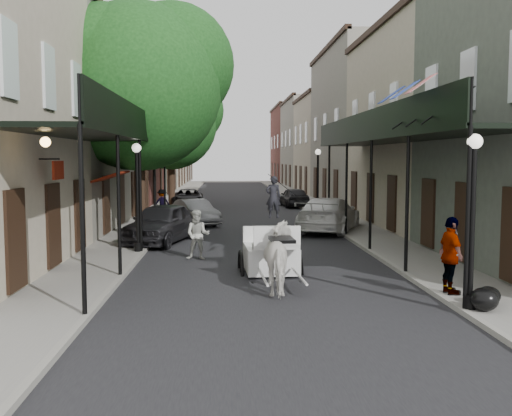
{
  "coord_description": "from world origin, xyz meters",
  "views": [
    {
      "loc": [
        -1.11,
        -13.66,
        3.32
      ],
      "look_at": [
        -0.03,
        5.99,
        1.6
      ],
      "focal_mm": 40.0,
      "sensor_mm": 36.0,
      "label": 1
    }
  ],
  "objects": [
    {
      "name": "ground",
      "position": [
        0.0,
        0.0,
        0.0
      ],
      "size": [
        140.0,
        140.0,
        0.0
      ],
      "primitive_type": "plane",
      "color": "gray",
      "rests_on": "ground"
    },
    {
      "name": "road",
      "position": [
        0.0,
        20.0,
        0.01
      ],
      "size": [
        8.0,
        90.0,
        0.01
      ],
      "primitive_type": "cube",
      "color": "black",
      "rests_on": "ground"
    },
    {
      "name": "sidewalk_left",
      "position": [
        -5.0,
        20.0,
        0.06
      ],
      "size": [
        2.2,
        90.0,
        0.12
      ],
      "primitive_type": "cube",
      "color": "gray",
      "rests_on": "ground"
    },
    {
      "name": "sidewalk_right",
      "position": [
        5.0,
        20.0,
        0.06
      ],
      "size": [
        2.2,
        90.0,
        0.12
      ],
      "primitive_type": "cube",
      "color": "gray",
      "rests_on": "ground"
    },
    {
      "name": "building_row_left",
      "position": [
        -8.6,
        30.0,
        5.25
      ],
      "size": [
        5.0,
        80.0,
        10.5
      ],
      "primitive_type": "cube",
      "color": "#B3A68F",
      "rests_on": "ground"
    },
    {
      "name": "building_row_right",
      "position": [
        8.6,
        30.0,
        5.25
      ],
      "size": [
        5.0,
        80.0,
        10.5
      ],
      "primitive_type": "cube",
      "color": "gray",
      "rests_on": "ground"
    },
    {
      "name": "gallery_left",
      "position": [
        -4.79,
        6.98,
        4.05
      ],
      "size": [
        2.2,
        18.05,
        4.88
      ],
      "color": "black",
      "rests_on": "sidewalk_left"
    },
    {
      "name": "gallery_right",
      "position": [
        4.79,
        6.98,
        4.05
      ],
      "size": [
        2.2,
        18.05,
        4.88
      ],
      "color": "black",
      "rests_on": "sidewalk_right"
    },
    {
      "name": "tree_near",
      "position": [
        -4.2,
        10.18,
        6.49
      ],
      "size": [
        7.31,
        6.8,
        9.63
      ],
      "color": "#382619",
      "rests_on": "sidewalk_left"
    },
    {
      "name": "tree_far",
      "position": [
        -4.25,
        24.18,
        5.84
      ],
      "size": [
        6.45,
        6.0,
        8.61
      ],
      "color": "#382619",
      "rests_on": "sidewalk_left"
    },
    {
      "name": "lamppost_right_near",
      "position": [
        4.1,
        -2.0,
        2.05
      ],
      "size": [
        0.32,
        0.32,
        3.71
      ],
      "color": "black",
      "rests_on": "sidewalk_right"
    },
    {
      "name": "lamppost_left",
      "position": [
        -4.1,
        6.0,
        2.05
      ],
      "size": [
        0.32,
        0.32,
        3.71
      ],
      "color": "black",
      "rests_on": "sidewalk_left"
    },
    {
      "name": "lamppost_right_far",
      "position": [
        4.1,
        18.0,
        2.05
      ],
      "size": [
        0.32,
        0.32,
        3.71
      ],
      "color": "black",
      "rests_on": "sidewalk_right"
    },
    {
      "name": "horse",
      "position": [
        0.31,
        0.29,
        0.85
      ],
      "size": [
        1.02,
        2.07,
        1.71
      ],
      "primitive_type": "imported",
      "rotation": [
        0.0,
        0.0,
        3.19
      ],
      "color": "silver",
      "rests_on": "ground"
    },
    {
      "name": "carriage",
      "position": [
        0.18,
        2.95,
        1.11
      ],
      "size": [
        1.85,
        2.59,
        2.86
      ],
      "rotation": [
        0.0,
        0.0,
        0.05
      ],
      "color": "black",
      "rests_on": "ground"
    },
    {
      "name": "pedestrian_walking",
      "position": [
        -2.0,
        4.91,
        0.82
      ],
      "size": [
        0.89,
        0.74,
        1.64
      ],
      "primitive_type": "imported",
      "rotation": [
        0.0,
        0.0,
        -0.16
      ],
      "color": "#B5B7AC",
      "rests_on": "ground"
    },
    {
      "name": "pedestrian_sidewalk_left",
      "position": [
        -4.59,
        18.06,
        0.86
      ],
      "size": [
        1.1,
        0.9,
        1.49
      ],
      "primitive_type": "imported",
      "rotation": [
        0.0,
        0.0,
        3.57
      ],
      "color": "gray",
      "rests_on": "sidewalk_left"
    },
    {
      "name": "pedestrian_sidewalk_right",
      "position": [
        4.2,
        -0.69,
        1.04
      ],
      "size": [
        0.5,
        1.1,
        1.84
      ],
      "primitive_type": "imported",
      "rotation": [
        0.0,
        0.0,
        1.62
      ],
      "color": "gray",
      "rests_on": "sidewalk_right"
    },
    {
      "name": "car_left_near",
      "position": [
        -3.6,
        8.68,
        0.78
      ],
      "size": [
        3.04,
        4.94,
        1.57
      ],
      "primitive_type": "imported",
      "rotation": [
        0.0,
        0.0,
        -0.28
      ],
      "color": "black",
      "rests_on": "ground"
    },
    {
      "name": "car_left_mid",
      "position": [
        -2.6,
        14.87,
        0.63
      ],
      "size": [
        2.77,
        4.02,
        1.26
      ],
      "primitive_type": "imported",
      "rotation": [
        0.0,
        0.0,
        0.42
      ],
      "color": "#949499",
      "rests_on": "ground"
    },
    {
      "name": "car_left_far",
      "position": [
        -3.6,
        25.1,
        0.62
      ],
      "size": [
        2.24,
        4.52,
        1.23
      ],
      "primitive_type": "imported",
      "rotation": [
        0.0,
        0.0,
        0.04
      ],
      "color": "black",
      "rests_on": "ground"
    },
    {
      "name": "car_right_near",
      "position": [
        3.6,
        11.81,
        0.78
      ],
      "size": [
        4.02,
        5.79,
        1.56
      ],
      "primitive_type": "imported",
      "rotation": [
        0.0,
        0.0,
        2.76
      ],
      "color": "silver",
      "rests_on": "ground"
    },
    {
      "name": "car_right_far",
      "position": [
        3.6,
        24.96,
        0.67
      ],
      "size": [
        1.91,
        4.07,
        1.35
      ],
      "primitive_type": "imported",
      "rotation": [
        0.0,
        0.0,
        3.22
      ],
      "color": "black",
      "rests_on": "ground"
    },
    {
      "name": "trash_bags",
      "position": [
        4.44,
        -2.03,
        0.35
      ],
      "size": [
        0.85,
        1.0,
        0.5
      ],
      "color": "black",
      "rests_on": "sidewalk_right"
    }
  ]
}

